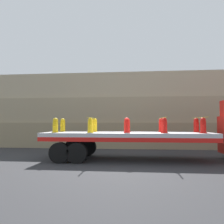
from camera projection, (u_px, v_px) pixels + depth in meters
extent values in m
plane|color=#2D2D30|center=(127.00, 160.00, 11.03)|extent=(120.00, 120.00, 0.00)
cube|color=gray|center=(130.00, 135.00, 17.05)|extent=(60.00, 3.00, 1.88)
cube|color=tan|center=(129.00, 111.00, 17.30)|extent=(60.00, 3.00, 1.88)
cube|color=tan|center=(129.00, 88.00, 17.54)|extent=(60.00, 3.00, 1.88)
cube|color=#B2B2B7|center=(127.00, 134.00, 11.09)|extent=(8.34, 2.57, 0.19)
cube|color=red|center=(126.00, 140.00, 9.84)|extent=(8.34, 0.08, 0.20)
cube|color=red|center=(128.00, 136.00, 12.32)|extent=(8.34, 0.08, 0.20)
cylinder|color=black|center=(77.00, 153.00, 10.10)|extent=(0.96, 0.30, 0.96)
cylinder|color=black|center=(88.00, 147.00, 12.45)|extent=(0.96, 0.30, 0.96)
cylinder|color=black|center=(59.00, 153.00, 10.19)|extent=(0.96, 0.30, 0.96)
cylinder|color=black|center=(73.00, 147.00, 12.54)|extent=(0.96, 0.30, 0.96)
cylinder|color=gold|center=(55.00, 132.00, 10.89)|extent=(0.33, 0.33, 0.03)
cylinder|color=gold|center=(55.00, 127.00, 10.90)|extent=(0.26, 0.26, 0.55)
sphere|color=gold|center=(55.00, 120.00, 10.92)|extent=(0.25, 0.25, 0.25)
cylinder|color=gold|center=(54.00, 126.00, 10.71)|extent=(0.12, 0.13, 0.12)
cylinder|color=gold|center=(57.00, 126.00, 11.10)|extent=(0.12, 0.13, 0.12)
cylinder|color=gold|center=(63.00, 131.00, 12.01)|extent=(0.33, 0.33, 0.03)
cylinder|color=gold|center=(63.00, 127.00, 12.03)|extent=(0.26, 0.26, 0.55)
sphere|color=gold|center=(63.00, 121.00, 12.04)|extent=(0.25, 0.25, 0.25)
cylinder|color=gold|center=(62.00, 125.00, 11.84)|extent=(0.12, 0.13, 0.12)
cylinder|color=gold|center=(64.00, 125.00, 12.23)|extent=(0.12, 0.13, 0.12)
cylinder|color=gold|center=(90.00, 132.00, 10.71)|extent=(0.33, 0.33, 0.03)
cylinder|color=gold|center=(90.00, 127.00, 10.72)|extent=(0.26, 0.26, 0.55)
sphere|color=gold|center=(91.00, 120.00, 10.74)|extent=(0.25, 0.25, 0.25)
cylinder|color=gold|center=(90.00, 126.00, 10.53)|extent=(0.12, 0.13, 0.12)
cylinder|color=gold|center=(91.00, 126.00, 10.92)|extent=(0.12, 0.13, 0.12)
cylinder|color=gold|center=(95.00, 131.00, 11.84)|extent=(0.33, 0.33, 0.03)
cylinder|color=gold|center=(95.00, 127.00, 11.85)|extent=(0.26, 0.26, 0.55)
sphere|color=gold|center=(95.00, 121.00, 11.87)|extent=(0.25, 0.25, 0.25)
cylinder|color=gold|center=(94.00, 125.00, 11.66)|extent=(0.12, 0.13, 0.12)
cylinder|color=gold|center=(95.00, 125.00, 12.05)|extent=(0.12, 0.13, 0.12)
cylinder|color=red|center=(127.00, 132.00, 10.53)|extent=(0.33, 0.33, 0.03)
cylinder|color=red|center=(127.00, 127.00, 10.55)|extent=(0.26, 0.26, 0.55)
sphere|color=red|center=(127.00, 120.00, 10.56)|extent=(0.25, 0.25, 0.25)
cylinder|color=red|center=(127.00, 126.00, 10.35)|extent=(0.12, 0.13, 0.12)
cylinder|color=red|center=(127.00, 126.00, 10.74)|extent=(0.12, 0.13, 0.12)
cylinder|color=red|center=(127.00, 132.00, 11.66)|extent=(0.33, 0.33, 0.03)
cylinder|color=red|center=(127.00, 127.00, 11.67)|extent=(0.26, 0.26, 0.55)
sphere|color=red|center=(127.00, 120.00, 11.69)|extent=(0.25, 0.25, 0.25)
cylinder|color=red|center=(127.00, 125.00, 11.48)|extent=(0.12, 0.13, 0.12)
cylinder|color=red|center=(128.00, 125.00, 11.87)|extent=(0.12, 0.13, 0.12)
cylinder|color=red|center=(164.00, 133.00, 10.35)|extent=(0.33, 0.33, 0.03)
cylinder|color=red|center=(164.00, 127.00, 10.37)|extent=(0.26, 0.26, 0.55)
sphere|color=red|center=(164.00, 120.00, 10.38)|extent=(0.25, 0.25, 0.25)
cylinder|color=red|center=(165.00, 126.00, 10.18)|extent=(0.12, 0.13, 0.12)
cylinder|color=red|center=(164.00, 126.00, 10.56)|extent=(0.12, 0.13, 0.12)
cylinder|color=red|center=(161.00, 132.00, 11.48)|extent=(0.33, 0.33, 0.03)
cylinder|color=red|center=(161.00, 127.00, 11.49)|extent=(0.26, 0.26, 0.55)
sphere|color=red|center=(161.00, 120.00, 11.51)|extent=(0.25, 0.25, 0.25)
cylinder|color=red|center=(162.00, 126.00, 11.30)|extent=(0.12, 0.13, 0.12)
cylinder|color=red|center=(161.00, 125.00, 11.69)|extent=(0.12, 0.13, 0.12)
cylinder|color=red|center=(203.00, 133.00, 10.18)|extent=(0.33, 0.33, 0.03)
cylinder|color=red|center=(203.00, 127.00, 10.19)|extent=(0.26, 0.26, 0.55)
sphere|color=red|center=(203.00, 120.00, 10.20)|extent=(0.25, 0.25, 0.25)
cylinder|color=red|center=(204.00, 126.00, 10.00)|extent=(0.12, 0.13, 0.12)
cylinder|color=red|center=(202.00, 126.00, 10.39)|extent=(0.12, 0.13, 0.12)
cylinder|color=red|center=(196.00, 132.00, 11.30)|extent=(0.33, 0.33, 0.03)
cylinder|color=red|center=(196.00, 127.00, 11.31)|extent=(0.26, 0.26, 0.55)
sphere|color=red|center=(196.00, 120.00, 11.33)|extent=(0.25, 0.25, 0.25)
cylinder|color=red|center=(197.00, 126.00, 11.12)|extent=(0.12, 0.13, 0.12)
cylinder|color=red|center=(195.00, 125.00, 11.51)|extent=(0.12, 0.13, 0.12)
cube|color=yellow|center=(93.00, 118.00, 11.31)|extent=(0.05, 2.77, 0.01)
cube|color=yellow|center=(163.00, 118.00, 10.95)|extent=(0.05, 2.77, 0.01)
cube|color=yellow|center=(199.00, 118.00, 10.77)|extent=(0.05, 2.77, 0.01)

